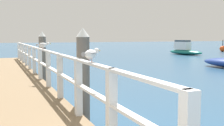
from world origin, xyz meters
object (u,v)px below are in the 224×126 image
dock_piling_far (43,56)px  seagull_foreground (91,54)px  dock_piling_near (83,74)px  seagull_background (43,45)px  boat_4 (184,50)px  channel_buoy (223,49)px

dock_piling_far → seagull_foreground: dock_piling_far is taller
dock_piling_far → seagull_foreground: size_ratio=5.09×
dock_piling_near → seagull_background: size_ratio=4.86×
dock_piling_far → seagull_foreground: 7.43m
seagull_foreground → boat_4: size_ratio=0.09×
seagull_background → dock_piling_near: bearing=41.9°
dock_piling_near → boat_4: (15.62, 17.25, -0.54)m
dock_piling_far → channel_buoy: bearing=31.5°
boat_4 → channel_buoy: (7.38, 2.54, -0.12)m
seagull_foreground → seagull_background: size_ratio=0.96×
boat_4 → channel_buoy: size_ratio=3.04×
seagull_background → boat_4: seagull_background is taller
seagull_foreground → boat_4: (15.99, 18.93, -1.10)m
dock_piling_near → seagull_foreground: (-0.37, -1.68, 0.55)m
boat_4 → seagull_foreground: bearing=-139.7°
dock_piling_far → channel_buoy: (23.00, 14.07, -0.66)m
dock_piling_far → seagull_foreground: (-0.37, -7.40, 0.55)m
dock_piling_far → boat_4: (15.62, 11.54, -0.54)m
dock_piling_far → boat_4: size_ratio=0.48×
dock_piling_near → dock_piling_far: size_ratio=1.00×
channel_buoy → dock_piling_far: bearing=-148.5°
dock_piling_near → seagull_foreground: size_ratio=5.09×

